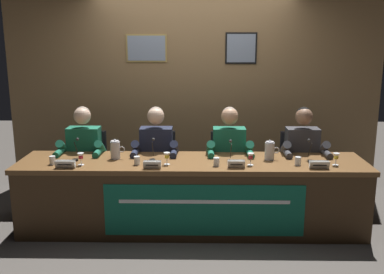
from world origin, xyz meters
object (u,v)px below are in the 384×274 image
Objects in this scene: microphone_center_left at (153,153)px; juice_glass_far_right at (336,157)px; panelist_far_right at (303,154)px; nameplate_far_right at (319,165)px; water_cup_center_right at (216,162)px; panelist_center_left at (156,154)px; panelist_center_right at (229,154)px; microphone_center_right at (231,155)px; nameplate_center_left at (152,165)px; water_cup_far_right at (298,161)px; water_cup_center_left at (137,161)px; microphone_far_right at (310,154)px; nameplate_far_left at (65,164)px; panelist_far_left at (83,153)px; water_pitcher_left_side at (115,150)px; chair_far_left at (88,172)px; juice_glass_far_left at (81,157)px; juice_glass_center_right at (251,157)px; chair_center_left at (158,172)px; chair_center_right at (228,172)px; water_cup_far_left at (52,161)px; conference_table at (192,186)px; nameplate_center_right at (236,164)px; microphone_far_left at (76,153)px; chair_far_right at (298,173)px; water_pitcher_right_side at (270,151)px; juice_glass_center_left at (167,156)px.

juice_glass_far_right is (1.84, -0.16, 0.01)m from microphone_center_left.
nameplate_far_right is (0.01, -0.62, 0.06)m from panelist_far_right.
panelist_center_left is at bearing 140.03° from water_cup_center_right.
panelist_center_right is 0.42m from microphone_center_right.
microphone_center_left is at bearing 170.20° from nameplate_far_right.
nameplate_center_left is 1.44m from water_cup_far_right.
microphone_far_right is at bearing 5.09° from water_cup_center_left.
nameplate_far_left is 2.29m from water_cup_far_right.
panelist_far_left is 5.69× the size of microphone_far_right.
nameplate_far_right is 2.07m from water_pitcher_left_side.
water_cup_center_right is (1.47, -0.75, 0.34)m from chair_far_left.
panelist_center_right is (1.64, 0.65, -0.06)m from nameplate_far_left.
microphone_center_left is at bearing 15.98° from juice_glass_far_left.
juice_glass_center_right is 0.64m from microphone_far_right.
chair_center_left is 0.82m from chair_center_right.
microphone_far_right is (2.60, 0.16, 0.04)m from water_cup_far_left.
nameplate_center_right reaches higher than conference_table.
microphone_far_left is (-0.10, 0.19, -0.01)m from juice_glass_far_left.
water_cup_center_right is at bearing -142.73° from chair_far_right.
water_cup_far_right is (2.45, 0.01, 0.00)m from water_cup_far_left.
nameplate_center_left is 1.24m from water_pitcher_right_side.
chair_center_left reaches higher than nameplate_far_left.
chair_center_left is 1.22m from nameplate_center_right.
chair_far_left reaches higher than juice_glass_far_left.
water_pitcher_right_side is at bearing 1.32° from microphone_far_left.
panelist_far_left is at bearing 171.49° from water_pitcher_right_side.
panelist_center_left is (0.82, -0.20, 0.28)m from chair_far_left.
panelist_far_right reaches higher than juice_glass_far_left.
juice_glass_far_left is 2.39m from panelist_far_right.
juice_glass_center_right reaches higher than nameplate_center_right.
juice_glass_far_left is at bearing -176.53° from conference_table.
water_pitcher_right_side is at bearing -0.27° from water_pitcher_left_side.
conference_table is 3.95× the size of chair_far_left.
water_cup_far_left is 1.00m from microphone_center_left.
juice_glass_center_left is at bearing -161.01° from panelist_far_right.
chair_center_left is at bearing 173.04° from panelist_far_right.
panelist_far_left is 5.86× the size of water_pitcher_right_side.
chair_far_left is 2.45m from chair_far_right.
chair_far_right is (1.61, 0.85, -0.34)m from nameplate_center_left.
water_cup_far_left is at bearing 175.77° from juice_glass_far_left.
conference_table is at bearing 4.43° from water_cup_center_left.
nameplate_far_right is (0.84, -0.22, -0.03)m from microphone_center_right.
juice_glass_far_right is at bearing 0.93° from juice_glass_center_right.
juice_glass_far_right is at bearing -32.65° from microphone_far_right.
panelist_far_left and panelist_far_right have the same top height.
water_cup_far_left is at bearing -139.10° from microphone_far_left.
juice_glass_far_right is 0.66m from water_pitcher_right_side.
juice_glass_center_right is at bearing -141.26° from panelist_far_right.
water_cup_center_left is at bearing -179.99° from juice_glass_center_right.
juice_glass_center_left is at bearing -9.36° from microphone_far_left.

